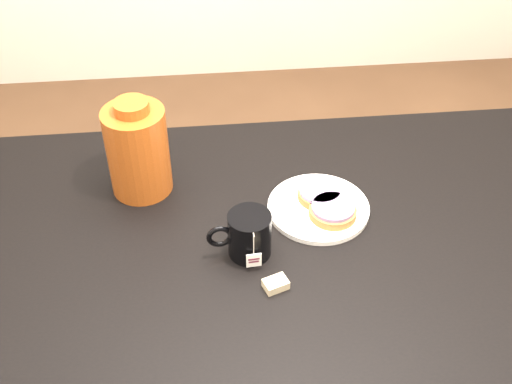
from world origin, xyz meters
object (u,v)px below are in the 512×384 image
(bagel_front, at_px, (333,210))
(mug, at_px, (248,235))
(teabag_pouch, at_px, (276,284))
(bagel_package, at_px, (138,150))
(table, at_px, (307,275))
(plate, at_px, (318,207))
(bagel_back, at_px, (320,193))

(bagel_front, height_order, mug, mug)
(bagel_front, height_order, teabag_pouch, bagel_front)
(bagel_package, bearing_deg, table, -33.32)
(teabag_pouch, bearing_deg, plate, 60.34)
(table, xyz_separation_m, bagel_front, (0.06, 0.08, 0.11))
(table, distance_m, teabag_pouch, 0.16)
(table, bearing_deg, mug, -179.41)
(bagel_package, bearing_deg, bagel_front, -20.02)
(bagel_front, height_order, bagel_package, bagel_package)
(table, height_order, bagel_package, bagel_package)
(plate, bearing_deg, bagel_back, 75.14)
(plate, relative_size, teabag_pouch, 4.85)
(bagel_front, xyz_separation_m, teabag_pouch, (-0.14, -0.18, -0.02))
(table, bearing_deg, bagel_back, 71.38)
(table, height_order, plate, plate)
(mug, bearing_deg, table, -3.69)
(bagel_front, bearing_deg, mug, -157.10)
(table, distance_m, bagel_package, 0.45)
(bagel_back, xyz_separation_m, bagel_package, (-0.38, 0.09, 0.08))
(bagel_back, height_order, bagel_front, same)
(mug, bearing_deg, teabag_pouch, -70.83)
(teabag_pouch, height_order, bagel_package, bagel_package)
(teabag_pouch, bearing_deg, bagel_back, 61.84)
(bagel_back, relative_size, bagel_front, 0.77)
(plate, height_order, bagel_back, bagel_back)
(table, distance_m, plate, 0.15)
(teabag_pouch, bearing_deg, table, 51.20)
(bagel_front, bearing_deg, table, -129.15)
(bagel_front, distance_m, mug, 0.20)
(table, relative_size, mug, 10.63)
(table, relative_size, teabag_pouch, 31.11)
(table, relative_size, bagel_front, 10.43)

